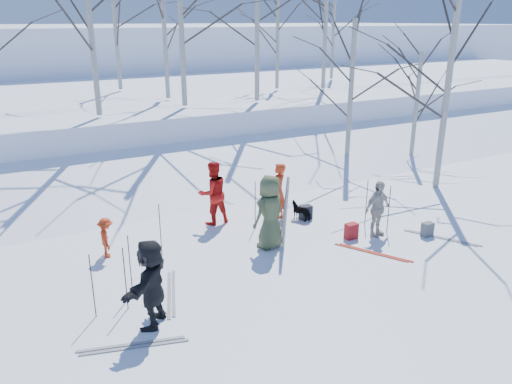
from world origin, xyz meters
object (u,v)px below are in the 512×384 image
skier_redor_behind (213,193)px  backpack_red (351,231)px  dog (301,211)px  skier_olive_center (270,212)px  backpack_dark (306,212)px  skier_cream_east (377,209)px  backpack_grey (427,229)px  skier_red_north (278,192)px  skier_grey_west (151,283)px  skier_red_seated (106,238)px

skier_redor_behind → backpack_red: (2.77, -2.70, -0.69)m
backpack_red → dog: bearing=104.5°
skier_olive_center → backpack_dark: bearing=-164.9°
skier_cream_east → backpack_grey: skier_cream_east is taller
backpack_dark → skier_red_north: bearing=156.9°
skier_grey_west → dog: (5.33, 3.03, -0.59)m
backpack_dark → backpack_red: bearing=-80.5°
skier_olive_center → skier_redor_behind: bearing=-90.2°
skier_olive_center → dog: skier_olive_center is taller
skier_red_seated → backpack_red: skier_red_seated is taller
backpack_red → backpack_dark: 1.75m
skier_red_seated → backpack_dark: 5.63m
skier_red_north → backpack_dark: skier_red_north is taller
skier_red_north → skier_cream_east: 2.80m
skier_red_north → dog: 0.88m
skier_olive_center → skier_red_seated: skier_olive_center is taller
dog → backpack_grey: (2.33, -2.57, -0.08)m
skier_red_north → skier_red_seated: (-4.87, -0.06, -0.35)m
skier_red_seated → skier_cream_east: bearing=-99.2°
skier_red_north → skier_redor_behind: (-1.73, 0.65, 0.06)m
skier_cream_east → dog: 2.25m
skier_red_north → skier_red_seated: skier_red_north is taller
skier_redor_behind → backpack_grey: skier_redor_behind is taller
skier_olive_center → dog: 2.16m
dog → backpack_grey: bearing=99.7°
skier_red_north → skier_cream_east: bearing=93.5°
skier_red_north → backpack_red: 2.38m
skier_cream_east → backpack_dark: skier_cream_east is taller
skier_olive_center → backpack_red: bearing=148.4°
backpack_red → backpack_grey: size_ratio=1.11×
skier_cream_east → skier_olive_center: bearing=157.7°
skier_red_seated → backpack_grey: bearing=-101.3°
dog → skier_redor_behind: bearing=-55.4°
skier_olive_center → backpack_grey: (4.04, -1.42, -0.76)m
skier_red_north → dog: skier_red_north is taller
skier_cream_east → dog: size_ratio=2.35×
dog → backpack_red: bearing=71.9°
skier_olive_center → skier_redor_behind: skier_olive_center is taller
skier_olive_center → skier_redor_behind: size_ratio=1.05×
dog → backpack_dark: size_ratio=1.62×
skier_olive_center → skier_red_north: size_ratio=1.12×
skier_red_seated → backpack_red: bearing=-100.0°
dog → backpack_dark: dog is taller
skier_redor_behind → skier_cream_east: skier_redor_behind is taller
skier_red_seated → backpack_grey: size_ratio=2.64×
skier_red_north → skier_red_seated: bearing=-34.6°
skier_red_north → skier_grey_west: bearing=0.0°
skier_red_north → backpack_grey: bearing=100.1°
dog → skier_red_north: bearing=-61.2°
skier_cream_east → skier_red_seated: bearing=154.0°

